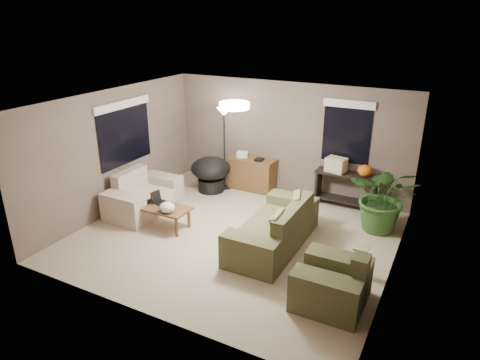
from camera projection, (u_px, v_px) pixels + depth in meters
The scene contains 20 objects.
room_shell at pixel (235, 173), 7.48m from camera, with size 5.50×5.50×5.50m.
main_sofa at pixel (275, 231), 7.50m from camera, with size 0.95×2.20×0.85m.
throw_pillows at pixel (290, 216), 7.26m from camera, with size 0.36×1.38×0.47m.
loveseat at pixel (143, 198), 8.84m from camera, with size 0.90×1.60×0.85m.
armchair at pixel (333, 284), 6.02m from camera, with size 0.95×1.00×0.85m.
coffee_table at pixel (164, 210), 8.14m from camera, with size 1.00×0.55×0.42m.
laptop at pixel (160, 201), 8.25m from camera, with size 0.41×0.34×0.24m.
plastic_bag at pixel (167, 207), 7.87m from camera, with size 0.29×0.26×0.20m, color white.
desk at pixel (252, 174), 9.93m from camera, with size 1.10×0.50×0.75m.
desk_papers at pixel (246, 156), 9.83m from camera, with size 0.70×0.30×0.12m.
console_table at pixel (346, 187), 9.00m from camera, with size 1.30×0.40×0.75m.
pumpkin at pixel (365, 171), 8.69m from camera, with size 0.29×0.29×0.24m, color orange.
cardboard_box at pixel (336, 165), 8.94m from camera, with size 0.40×0.30×0.30m, color beige.
papasan_chair at pixel (211, 172), 9.80m from camera, with size 0.94×0.94×0.80m.
floor_lamp at pixel (224, 122), 9.54m from camera, with size 0.32×0.32×1.91m.
ceiling_fixture at pixel (234, 106), 7.04m from camera, with size 0.50×0.50×0.10m, color white.
houseplant at pixel (384, 205), 7.97m from camera, with size 1.22×1.35×1.06m, color #2D5923.
cat_scratching_post at pixel (360, 263), 6.69m from camera, with size 0.32×0.32×0.50m.
window_left at pixel (124, 122), 8.71m from camera, with size 0.05×1.56×1.33m.
window_back at pixel (348, 121), 8.76m from camera, with size 1.06×0.05×1.33m.
Camera 1 is at (3.33, -6.16, 3.87)m, focal length 32.00 mm.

